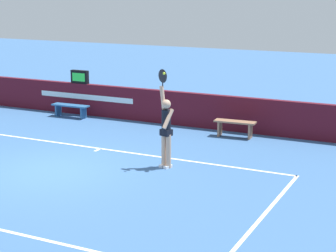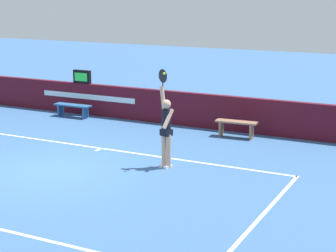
% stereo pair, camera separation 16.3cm
% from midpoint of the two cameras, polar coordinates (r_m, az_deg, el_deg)
% --- Properties ---
extents(ground_plane, '(60.00, 60.00, 0.00)m').
position_cam_midpoint_polar(ground_plane, '(14.73, -11.73, -4.33)').
color(ground_plane, '#386093').
extents(court_lines, '(11.30, 5.71, 0.00)m').
position_cam_midpoint_polar(court_lines, '(14.33, -13.04, -4.89)').
color(court_lines, white).
rests_on(court_lines, ground).
extents(back_wall, '(15.27, 0.21, 1.12)m').
position_cam_midpoint_polar(back_wall, '(19.41, -1.19, 1.94)').
color(back_wall, '#4B0F1B').
rests_on(back_wall, ground).
extents(speed_display, '(0.68, 0.16, 0.47)m').
position_cam_midpoint_polar(speed_display, '(20.88, -8.93, 4.81)').
color(speed_display, black).
rests_on(speed_display, back_wall).
extents(tennis_player, '(0.47, 0.43, 2.51)m').
position_cam_midpoint_polar(tennis_player, '(14.40, -0.53, -0.13)').
color(tennis_player, tan).
rests_on(tennis_player, ground).
extents(tennis_ball, '(0.07, 0.07, 0.07)m').
position_cam_midpoint_polar(tennis_ball, '(14.07, -0.72, 5.21)').
color(tennis_ball, '#CBDE2C').
extents(courtside_bench_near, '(1.39, 0.40, 0.45)m').
position_cam_midpoint_polar(courtside_bench_near, '(20.57, -9.82, 1.79)').
color(courtside_bench_near, '#28598D').
rests_on(courtside_bench_near, ground).
extents(courtside_bench_far, '(1.28, 0.45, 0.51)m').
position_cam_midpoint_polar(courtside_bench_far, '(17.63, 6.36, 0.08)').
color(courtside_bench_far, '#91674D').
rests_on(courtside_bench_far, ground).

